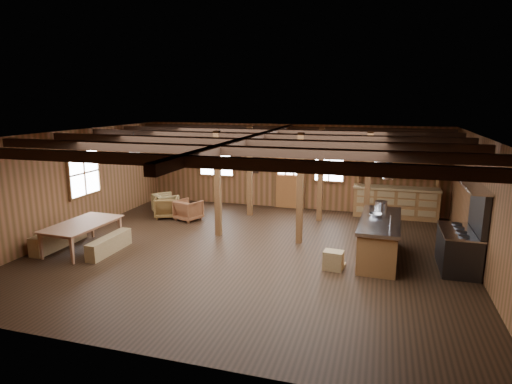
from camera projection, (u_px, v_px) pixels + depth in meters
room at (250, 195)px, 9.99m from camera, size 10.04×9.04×2.84m
ceiling_joists at (252, 140)px, 9.88m from camera, size 9.80×8.82×0.18m
timber_posts at (290, 180)px, 11.80m from camera, size 3.95×2.35×2.80m
back_door at (289, 182)px, 14.27m from camera, size 1.02×0.08×2.15m
window_back_left at (217, 158)px, 14.85m from camera, size 1.32×0.06×1.32m
window_back_right at (329, 162)px, 13.77m from camera, size 1.02×0.06×1.32m
window_left at (84, 173)px, 11.79m from camera, size 0.14×1.24×1.32m
notice_boards at (247, 158)px, 14.53m from camera, size 1.08×0.03×0.90m
back_counter at (396, 198)px, 13.16m from camera, size 2.55×0.60×2.45m
pendant_lamps at (180, 151)px, 11.37m from camera, size 1.86×2.36×0.66m
pot_rack at (384, 160)px, 9.33m from camera, size 0.39×3.00×0.45m
kitchen_island at (379, 238)px, 9.78m from camera, size 0.97×2.53×1.20m
step_stool at (333, 260)px, 9.18m from camera, size 0.49×0.37×0.41m
commercial_range at (462, 243)px, 9.11m from camera, size 0.78×1.48×1.83m
dining_table at (84, 237)px, 10.36m from camera, size 1.14×1.95×0.67m
bench_wall at (59, 238)px, 10.59m from camera, size 0.31×1.67×0.46m
bench_aisle at (109, 244)px, 10.19m from camera, size 0.28×1.47×0.40m
armchair_a at (166, 207)px, 13.22m from camera, size 0.90×0.91×0.64m
armchair_b at (188, 210)px, 12.92m from camera, size 0.87×0.88×0.63m
armchair_c at (166, 203)px, 13.70m from camera, size 0.99×0.99×0.65m
counter_pot at (381, 205)px, 10.61m from camera, size 0.30×0.30×0.18m
bowl at (376, 215)px, 9.88m from camera, size 0.29×0.29×0.07m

